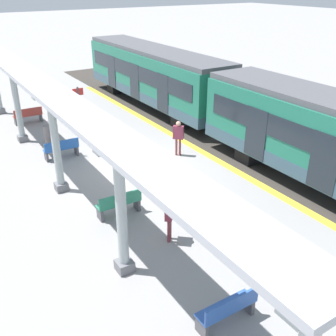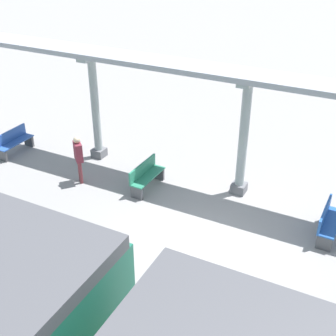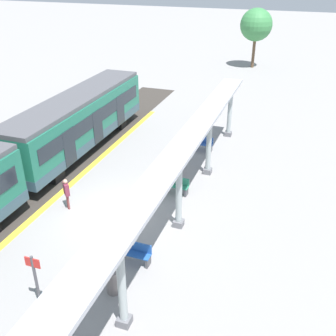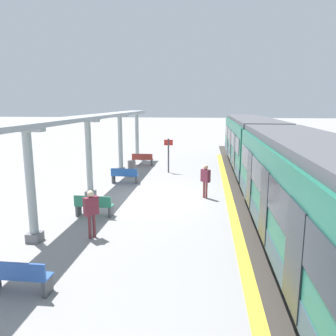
# 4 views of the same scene
# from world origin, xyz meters

# --- Properties ---
(ground_plane) EXTENTS (176.00, 176.00, 0.00)m
(ground_plane) POSITION_xyz_m (0.00, 0.00, 0.00)
(ground_plane) COLOR gray
(canopy_pillar_third) EXTENTS (1.10, 0.44, 3.69)m
(canopy_pillar_third) POSITION_xyz_m (3.17, 0.12, 1.87)
(canopy_pillar_third) COLOR slate
(canopy_pillar_third) RESTS_ON ground
(canopy_pillar_fourth) EXTENTS (1.10, 0.44, 3.69)m
(canopy_pillar_fourth) POSITION_xyz_m (3.17, 5.41, 1.87)
(canopy_pillar_fourth) COLOR slate
(canopy_pillar_fourth) RESTS_ON ground
(canopy_beam) EXTENTS (1.20, 22.73, 0.16)m
(canopy_beam) POSITION_xyz_m (3.17, 0.13, 3.77)
(canopy_beam) COLOR #A8AAB2
(canopy_beam) RESTS_ON canopy_pillar_nearest
(bench_near_end) EXTENTS (1.51, 0.48, 0.86)m
(bench_near_end) POSITION_xyz_m (2.07, 2.84, 0.44)
(bench_near_end) COLOR #2C8061
(bench_near_end) RESTS_ON ground
(bench_far_end) EXTENTS (1.50, 0.44, 0.86)m
(bench_far_end) POSITION_xyz_m (2.00, 8.33, 0.44)
(bench_far_end) COLOR #2F58AA
(bench_far_end) RESTS_ON ground
(bench_extra_slot) EXTENTS (1.51, 0.47, 0.86)m
(bench_extra_slot) POSITION_xyz_m (2.19, -2.71, 0.44)
(bench_extra_slot) COLOR #2557A9
(bench_extra_slot) RESTS_ON ground
(passenger_waiting_near_edge) EXTENTS (0.47, 0.47, 1.60)m
(passenger_waiting_near_edge) POSITION_xyz_m (-2.30, -0.26, 1.00)
(passenger_waiting_near_edge) COLOR brown
(passenger_waiting_near_edge) RESTS_ON ground
(passenger_by_the_benches) EXTENTS (0.47, 0.49, 1.63)m
(passenger_by_the_benches) POSITION_xyz_m (1.42, 4.91, 1.02)
(passenger_by_the_benches) COLOR brown
(passenger_by_the_benches) RESTS_ON ground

